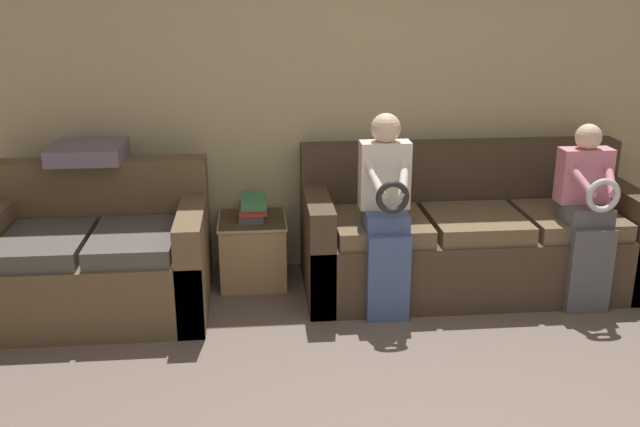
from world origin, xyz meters
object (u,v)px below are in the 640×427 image
child_left_seated (386,207)px  book_stack (253,208)px  couch_side (97,261)px  throw_pillow (88,152)px  child_right_seated (587,210)px  side_shelf (253,249)px  couch_main (468,238)px

child_left_seated → book_stack: 0.99m
child_left_seated → book_stack: bearing=145.6°
couch_side → child_left_seated: (1.79, -0.20, 0.36)m
throw_pillow → child_left_seated: bearing=-15.8°
child_right_seated → side_shelf: bearing=164.9°
child_right_seated → throw_pillow: child_right_seated is taller
side_shelf → book_stack: (0.01, 0.00, 0.30)m
side_shelf → book_stack: bearing=19.5°
couch_side → throw_pillow: 0.70m
side_shelf → throw_pillow: size_ratio=1.10×
child_right_seated → throw_pillow: 3.17m
couch_side → book_stack: size_ratio=4.51×
side_shelf → throw_pillow: throw_pillow is taller
book_stack → couch_main: bearing=-7.9°
couch_main → side_shelf: 1.46m
couch_side → throw_pillow: size_ratio=3.02×
child_left_seated → book_stack: child_left_seated is taller
child_left_seated → child_right_seated: bearing=-0.4°
side_shelf → throw_pillow: bearing=-178.5°
book_stack → throw_pillow: bearing=-178.4°
child_left_seated → side_shelf: bearing=145.9°
couch_main → side_shelf: bearing=172.2°
child_left_seated → throw_pillow: size_ratio=2.74×
couch_main → couch_side: (-2.42, -0.15, -0.01)m
child_right_seated → couch_main: bearing=150.3°
couch_side → child_left_seated: 1.83m
child_left_seated → child_right_seated: size_ratio=1.08×
child_right_seated → side_shelf: child_right_seated is taller
couch_side → child_left_seated: size_ratio=1.10×
couch_main → book_stack: (-1.44, 0.20, 0.20)m
child_right_seated → side_shelf: 2.19m
couch_side → side_shelf: bearing=19.6°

